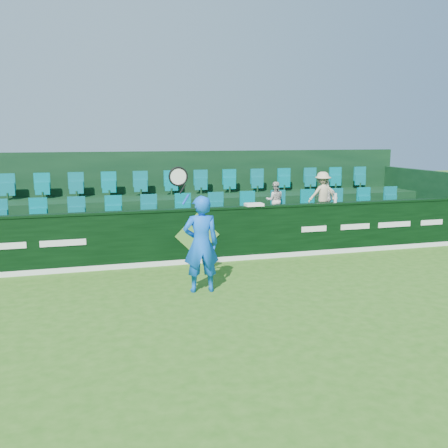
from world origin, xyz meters
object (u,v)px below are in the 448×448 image
object	(u,v)px
tennis_player	(201,243)
drinks_bottle	(335,198)
spectator_right	(322,194)
spectator_left	(275,200)
towel	(254,205)
spectator_middle	(327,198)

from	to	relation	value
tennis_player	drinks_bottle	world-z (taller)	tennis_player
tennis_player	drinks_bottle	size ratio (longest dim) A/B	10.35
tennis_player	spectator_right	xyz separation A→B (m)	(4.36, 3.39, 0.46)
spectator_left	drinks_bottle	world-z (taller)	spectator_left
spectator_right	drinks_bottle	distance (m)	1.14
towel	spectator_right	bearing A→B (deg)	24.53
spectator_left	spectator_right	xyz separation A→B (m)	(1.45, 0.00, 0.12)
drinks_bottle	spectator_middle	bearing A→B (deg)	73.47
spectator_middle	towel	distance (m)	2.82
tennis_player	spectator_left	distance (m)	4.49
tennis_player	spectator_middle	distance (m)	5.64
spectator_middle	towel	size ratio (longest dim) A/B	2.36
spectator_left	spectator_right	size ratio (longest dim) A/B	0.81
spectator_middle	drinks_bottle	world-z (taller)	spectator_middle
spectator_middle	towel	bearing A→B (deg)	46.89
tennis_player	spectator_middle	size ratio (longest dim) A/B	2.46
tennis_player	spectator_left	world-z (taller)	tennis_player
spectator_left	spectator_right	world-z (taller)	spectator_right
tennis_player	towel	world-z (taller)	tennis_player
spectator_middle	drinks_bottle	size ratio (longest dim) A/B	4.21
tennis_player	spectator_right	world-z (taller)	tennis_player
tennis_player	spectator_right	bearing A→B (deg)	37.85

